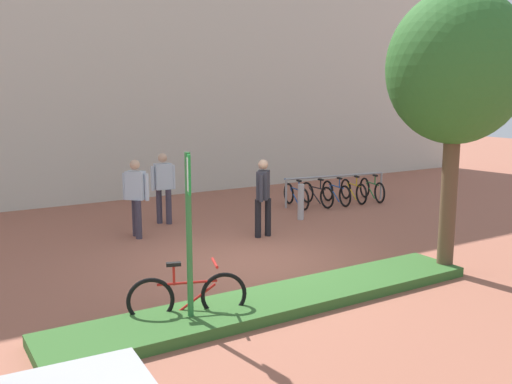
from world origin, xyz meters
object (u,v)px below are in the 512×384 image
Objects in this scene: person_casual_tan at (163,184)px; parking_sign_post at (189,215)px; bike_rack_cluster at (335,192)px; bollard_steel at (301,202)px; tree_sidewalk at (456,69)px; bike_at_sign at (188,297)px; person_suited_dark at (263,193)px; person_shirt_blue at (136,193)px.

parking_sign_post is at bearing -109.28° from person_casual_tan.
bollard_steel is at bearing -151.00° from bike_rack_cluster.
bollard_steel is at bearing 86.58° from tree_sidewalk.
person_casual_tan is at bearing 155.80° from bollard_steel.
bike_at_sign is 0.94× the size of person_casual_tan.
tree_sidewalk is 5.65m from bollard_steel.
person_suited_dark is at bearing 110.69° from tree_sidewalk.
bollard_steel is (5.16, 4.54, -1.12)m from parking_sign_post.
person_casual_tan is 2.70m from person_suited_dark.
bollard_steel is at bearing -6.57° from person_shirt_blue.
bollard_steel is 0.52× the size of person_casual_tan.
person_suited_dark is at bearing -59.41° from person_casual_tan.
bike_at_sign is at bearing -109.41° from person_casual_tan.
parking_sign_post is at bearing -105.95° from bike_at_sign.
person_suited_dark is (1.37, -2.32, 0.00)m from person_casual_tan.
bollard_steel is (0.28, 4.72, -3.09)m from tree_sidewalk.
bike_at_sign is 0.94× the size of person_shirt_blue.
parking_sign_post is 6.96m from bollard_steel.
parking_sign_post reaches higher than person_casual_tan.
person_suited_dark is at bearing -151.16° from bike_rack_cluster.
bollard_steel is (5.10, 4.31, 0.10)m from bike_at_sign.
bollard_steel is 4.16m from person_shirt_blue.
tree_sidewalk is at bearing -69.31° from person_suited_dark.
person_casual_tan is 1.00× the size of person_suited_dark.
parking_sign_post is 1.39× the size of person_suited_dark.
bike_at_sign is 4.93m from person_shirt_blue.
tree_sidewalk is 7.07m from bike_rack_cluster.
bike_at_sign is at bearing 175.12° from tree_sidewalk.
person_suited_dark is (3.38, 3.38, 0.63)m from bike_at_sign.
person_shirt_blue reaches higher than bike_rack_cluster.
parking_sign_post is at bearing -141.80° from bike_rack_cluster.
parking_sign_post is at bearing -101.93° from person_shirt_blue.
person_suited_dark is at bearing -30.54° from person_shirt_blue.
tree_sidewalk is 2.03× the size of parking_sign_post.
bike_rack_cluster is 5.19m from person_casual_tan.
parking_sign_post reaches higher than bollard_steel.
bike_rack_cluster is (2.34, 5.86, -3.19)m from tree_sidewalk.
person_casual_tan is (2.01, 5.70, 0.63)m from bike_at_sign.
bike_at_sign is 0.51× the size of bike_rack_cluster.
person_shirt_blue is at bearing 149.46° from person_suited_dark.
person_casual_tan is (-2.80, 6.11, -2.55)m from tree_sidewalk.
bike_rack_cluster is at bearing -2.76° from person_casual_tan.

